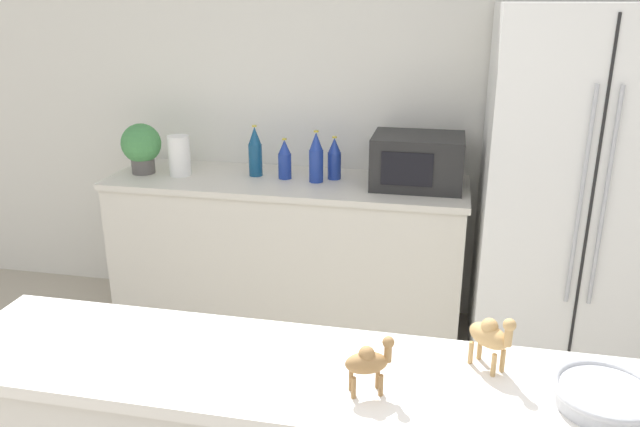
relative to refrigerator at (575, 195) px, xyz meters
name	(u,v)px	position (x,y,z in m)	size (l,w,h in m)	color
wall_back	(383,104)	(-1.03, 0.40, 0.36)	(8.00, 0.06, 2.55)	silver
back_counter	(288,252)	(-1.52, 0.07, -0.47)	(2.02, 0.63, 0.89)	silver
refrigerator	(575,195)	(0.00, 0.00, 0.00)	(0.91, 0.74, 1.84)	white
potted_plant	(141,146)	(-2.37, 0.04, 0.13)	(0.23, 0.23, 0.29)	#595451
paper_towel_roll	(179,156)	(-2.14, 0.03, 0.08)	(0.12, 0.12, 0.23)	white
microwave	(418,161)	(-0.80, 0.09, 0.11)	(0.48, 0.37, 0.28)	black
back_bottle_0	(334,159)	(-1.26, 0.14, 0.08)	(0.08, 0.08, 0.24)	navy
back_bottle_1	(285,160)	(-1.53, 0.09, 0.08)	(0.07, 0.07, 0.23)	navy
back_bottle_2	(316,158)	(-1.35, 0.06, 0.11)	(0.08, 0.08, 0.29)	navy
back_bottle_3	(255,152)	(-1.71, 0.12, 0.11)	(0.08, 0.08, 0.29)	navy
fruit_bowl	(605,395)	(-0.24, -1.83, 0.06)	(0.25, 0.25, 0.05)	#B7BABF
camel_figurine	(369,361)	(-0.80, -1.89, 0.11)	(0.12, 0.09, 0.15)	olive
camel_figurine_second	(491,335)	(-0.51, -1.72, 0.12)	(0.13, 0.12, 0.17)	tan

